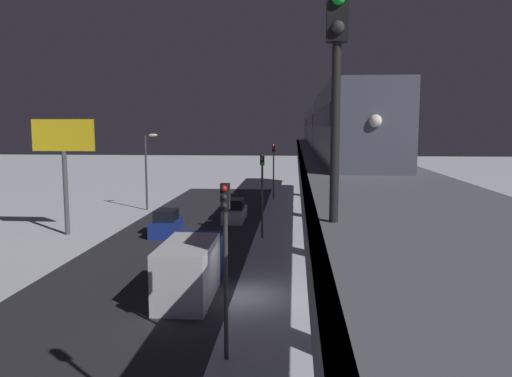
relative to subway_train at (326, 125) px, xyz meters
The scene contains 13 objects.
ground_plane 23.35m from the subway_train, 76.04° to the left, with size 240.00×240.00×0.00m, color silver.
avenue_asphalt 25.36m from the subway_train, 62.03° to the left, with size 11.00×85.07×0.01m, color #28282D.
elevated_railway 21.29m from the subway_train, 89.76° to the left, with size 5.00×85.07×6.68m.
subway_train is the anchor object (origin of this frame).
rail_signal 36.27m from the subway_train, 86.81° to the left, with size 0.36×0.41×4.00m.
sedan_white 11.16m from the subway_train, ahead, with size 1.80×4.53×1.97m.
sedan_blue_2 16.51m from the subway_train, 30.38° to the left, with size 1.80×4.11×1.97m.
box_truck 23.35m from the subway_train, 69.43° to the left, with size 2.40×7.40×2.80m.
traffic_light_near 28.69m from the subway_train, 79.62° to the left, with size 0.32×0.44×6.40m.
traffic_light_mid 10.38m from the subway_train, 57.28° to the left, with size 0.32×0.44×6.40m.
traffic_light_far 13.71m from the subway_train, 66.90° to the right, with size 0.32×0.44×6.40m.
commercial_billboard 21.86m from the subway_train, 21.47° to the left, with size 4.80×0.36×8.90m.
street_lamp_far 18.09m from the subway_train, 12.66° to the right, with size 1.35×0.44×7.65m.
Camera 1 is at (-2.54, 23.88, 8.36)m, focal length 35.19 mm.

